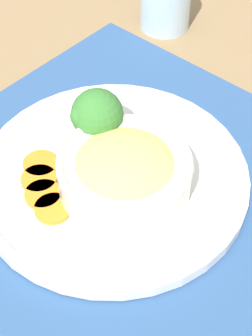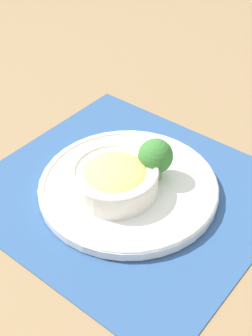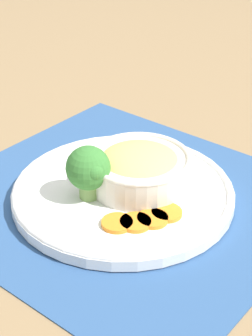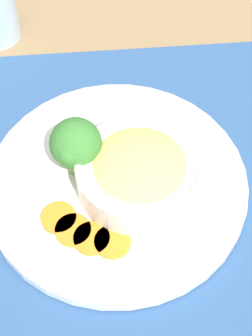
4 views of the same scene
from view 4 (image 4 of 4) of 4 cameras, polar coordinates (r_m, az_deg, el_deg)
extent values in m
plane|color=#8C704C|center=(0.71, -0.95, -2.17)|extent=(4.00, 4.00, 0.00)
cube|color=#2D5184|center=(0.71, -0.95, -2.08)|extent=(0.51, 0.48, 0.00)
cylinder|color=white|center=(0.70, -0.96, -1.63)|extent=(0.32, 0.32, 0.02)
torus|color=white|center=(0.69, -0.97, -1.26)|extent=(0.32, 0.32, 0.01)
cylinder|color=silver|center=(0.67, 1.34, -0.67)|extent=(0.15, 0.15, 0.04)
torus|color=silver|center=(0.65, 1.38, 0.42)|extent=(0.15, 0.15, 0.01)
ellipsoid|color=#EAC66B|center=(0.66, 1.36, -0.14)|extent=(0.12, 0.12, 0.05)
cylinder|color=#759E51|center=(0.70, -4.91, 0.70)|extent=(0.03, 0.03, 0.02)
sphere|color=#387A33|center=(0.67, -5.13, 2.51)|extent=(0.06, 0.06, 0.06)
sphere|color=#387A33|center=(0.65, -5.77, 1.52)|extent=(0.03, 0.03, 0.03)
sphere|color=#387A33|center=(0.68, -4.68, 3.77)|extent=(0.03, 0.03, 0.03)
cylinder|color=orange|center=(0.67, -6.86, -5.05)|extent=(0.04, 0.04, 0.01)
cylinder|color=orange|center=(0.66, -5.39, -6.31)|extent=(0.04, 0.04, 0.01)
cylinder|color=orange|center=(0.65, -3.51, -7.16)|extent=(0.04, 0.04, 0.01)
cylinder|color=orange|center=(0.65, -1.38, -7.52)|extent=(0.04, 0.04, 0.01)
camera|label=1|loc=(0.34, 69.93, 5.00)|focal=60.00mm
camera|label=2|loc=(0.93, 42.67, 45.42)|focal=50.00mm
camera|label=3|loc=(0.52, -84.52, -16.20)|focal=60.00mm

